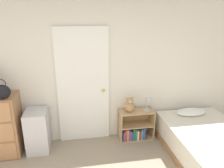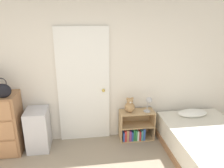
# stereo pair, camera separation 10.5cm
# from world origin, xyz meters

# --- Properties ---
(wall_back) EXTENTS (10.00, 0.06, 2.55)m
(wall_back) POSITION_xyz_m (0.00, 2.32, 1.27)
(wall_back) COLOR silver
(wall_back) RESTS_ON ground_plane
(door_closed) EXTENTS (0.90, 0.09, 2.05)m
(door_closed) POSITION_xyz_m (-0.12, 2.27, 1.03)
(door_closed) COLOR white
(door_closed) RESTS_ON ground_plane
(handbag) EXTENTS (0.25, 0.12, 0.31)m
(handbag) POSITION_xyz_m (-1.33, 1.89, 1.15)
(handbag) COLOR black
(handbag) RESTS_ON dresser
(storage_bin) EXTENTS (0.36, 0.44, 0.72)m
(storage_bin) POSITION_xyz_m (-0.92, 2.05, 0.36)
(storage_bin) COLOR silver
(storage_bin) RESTS_ON ground_plane
(bookshelf) EXTENTS (0.63, 0.30, 0.55)m
(bookshelf) POSITION_xyz_m (0.79, 2.12, 0.21)
(bookshelf) COLOR tan
(bookshelf) RESTS_ON ground_plane
(teddy_bear) EXTENTS (0.18, 0.18, 0.28)m
(teddy_bear) POSITION_xyz_m (0.69, 2.12, 0.67)
(teddy_bear) COLOR tan
(teddy_bear) RESTS_ON bookshelf
(desk_lamp) EXTENTS (0.14, 0.13, 0.28)m
(desk_lamp) POSITION_xyz_m (1.02, 2.08, 0.75)
(desk_lamp) COLOR #B2B2B7
(desk_lamp) RESTS_ON bookshelf
(bed) EXTENTS (1.22, 1.89, 0.57)m
(bed) POSITION_xyz_m (1.84, 1.33, 0.23)
(bed) COLOR #996B47
(bed) RESTS_ON ground_plane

